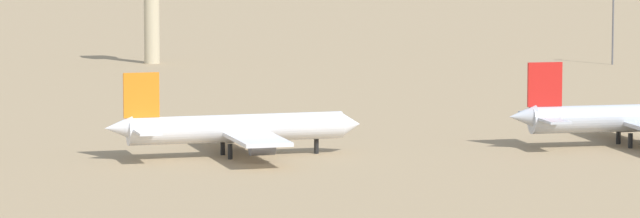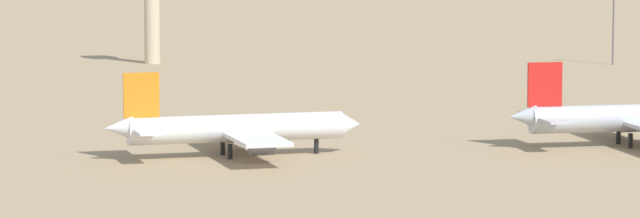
{
  "view_description": "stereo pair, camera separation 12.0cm",
  "coord_description": "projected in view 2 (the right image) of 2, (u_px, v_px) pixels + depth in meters",
  "views": [
    {
      "loc": [
        -48.11,
        -229.16,
        32.97
      ],
      "look_at": [
        9.96,
        6.78,
        6.0
      ],
      "focal_mm": 104.92,
      "sensor_mm": 36.0,
      "label": 1
    },
    {
      "loc": [
        -47.99,
        -229.18,
        32.97
      ],
      "look_at": [
        9.96,
        6.78,
        6.0
      ],
      "focal_mm": 104.92,
      "sensor_mm": 36.0,
      "label": 2
    }
  ],
  "objects": [
    {
      "name": "ground",
      "position": [
        256.0,
        164.0,
        236.23
      ],
      "size": [
        4000.0,
        4000.0,
        0.0
      ],
      "primitive_type": "plane",
      "color": "#9E8460"
    },
    {
      "name": "light_pole_mid",
      "position": [
        613.0,
        21.0,
        379.6
      ],
      "size": [
        1.8,
        0.5,
        15.42
      ],
      "color": "#59595E",
      "rests_on": "ground"
    },
    {
      "name": "parked_jet_red_4",
      "position": [
        632.0,
        118.0,
        253.18
      ],
      "size": [
        35.18,
        29.49,
        11.64
      ],
      "rotation": [
        0.0,
        0.0,
        -0.03
      ],
      "color": "silver",
      "rests_on": "ground"
    },
    {
      "name": "parked_jet_orange_3",
      "position": [
        234.0,
        129.0,
        242.44
      ],
      "size": [
        34.17,
        28.67,
        11.3
      ],
      "rotation": [
        0.0,
        0.0,
        0.04
      ],
      "color": "white",
      "rests_on": "ground"
    }
  ]
}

